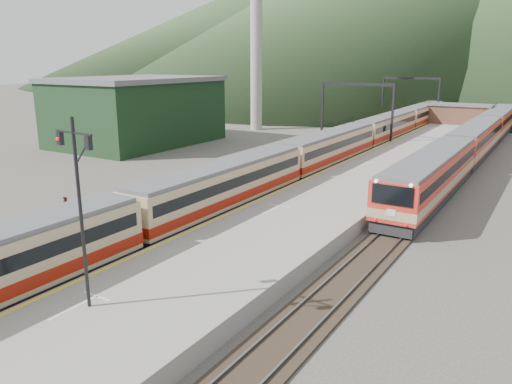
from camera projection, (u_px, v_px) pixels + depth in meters
The scene contains 16 objects.
track_main at pixel (327, 169), 50.32m from camera, with size 2.60×200.00×0.23m.
track_far at pixel (284, 164), 52.85m from camera, with size 2.60×200.00×0.23m.
track_second at pixel (446, 183), 44.48m from camera, with size 2.60×200.00×0.23m.
platform at pixel (375, 175), 45.72m from camera, with size 8.00×100.00×1.00m, color gray.
gantry_near at pixel (357, 102), 62.69m from camera, with size 9.55×0.25×8.00m.
gantry_far at pixel (410, 92), 83.26m from camera, with size 9.55×0.25×8.00m.
warehouse at pixel (137, 111), 65.08m from camera, with size 14.50×20.50×8.60m.
smokestack at pixel (256, 31), 75.75m from camera, with size 1.80×1.80×30.00m, color #9E998E.
station_shed at pixel (460, 114), 78.10m from camera, with size 9.40×4.40×3.10m.
hill_a at pixel (395, 7), 186.36m from camera, with size 180.00×180.00×60.00m, color #2A4323.
hill_d at pixel (275, 28), 268.72m from camera, with size 200.00×200.00×55.00m, color #2A4323.
main_train at pixel (330, 150), 50.33m from camera, with size 2.68×92.21×3.28m.
second_train at pixel (476, 139), 56.09m from camera, with size 3.07×62.96×3.75m.
signal_mast at pixel (79, 196), 19.13m from camera, with size 2.20×0.37×7.70m.
short_signal_b at pixel (247, 169), 43.84m from camera, with size 0.26×0.22×2.27m.
short_signal_c at pixel (66, 209), 31.87m from camera, with size 0.25×0.21×2.27m.
Camera 1 is at (19.69, -5.70, 10.71)m, focal length 35.00 mm.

